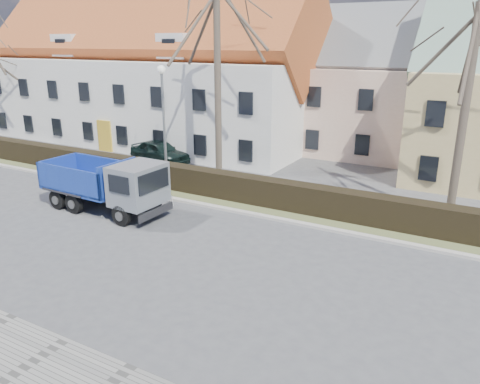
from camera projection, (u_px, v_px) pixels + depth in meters
The scene contains 12 objects.
ground at pixel (149, 242), 18.37m from camera, with size 120.00×120.00×0.00m, color #48484B.
curb_far at pixel (212, 206), 22.17m from camera, with size 80.00×0.30×0.12m, color #ACA69D.
grass_strip at pixel (229, 197), 23.50m from camera, with size 80.00×3.00×0.10m, color #555D34.
hedge at pixel (227, 187), 23.15m from camera, with size 60.00×0.90×1.30m, color black.
building_white at pixel (148, 78), 36.21m from camera, with size 26.80×10.80×9.50m, color silver, non-canonical shape.
building_pink at pixel (381, 95), 31.89m from camera, with size 10.80×8.80×8.00m, color beige, non-canonical shape.
tree_1 at pixel (217, 65), 24.40m from camera, with size 9.20×9.20×12.65m, color #493D32, non-canonical shape.
tree_2 at pixel (467, 93), 19.10m from camera, with size 8.00×8.00×11.00m, color #493D32, non-canonical shape.
dump_truck at pixel (100, 183), 21.51m from camera, with size 6.48×2.41×2.59m, color navy, non-canonical shape.
streetlight at pixel (164, 125), 25.29m from camera, with size 0.50×0.50×6.41m, color gray, non-canonical shape.
cart_frame at pixel (169, 199), 22.58m from camera, with size 0.60×0.34×0.55m, color silver, non-canonical shape.
parked_car_a at pixel (160, 152), 30.02m from camera, with size 1.74×4.32×1.47m, color black.
Camera 1 is at (11.32, -12.99, 7.56)m, focal length 35.00 mm.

